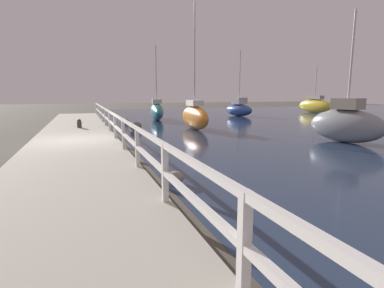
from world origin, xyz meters
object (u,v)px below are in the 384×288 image
sailboat_orange (195,116)px  sailboat_teal (157,111)px  sailboat_gray (346,124)px  mooring_bollard (79,123)px  sailboat_blue (239,109)px  sailboat_yellow (314,105)px

sailboat_orange → sailboat_teal: bearing=97.7°
sailboat_gray → mooring_bollard: bearing=131.4°
sailboat_orange → sailboat_gray: bearing=-54.7°
sailboat_teal → sailboat_blue: bearing=20.3°
mooring_bollard → sailboat_blue: size_ratio=0.08×
mooring_bollard → sailboat_gray: 13.53m
mooring_bollard → sailboat_orange: 6.69m
sailboat_orange → sailboat_blue: bearing=51.2°
sailboat_blue → mooring_bollard: bearing=-160.5°
sailboat_orange → mooring_bollard: bearing=179.5°
mooring_bollard → sailboat_blue: 16.93m
sailboat_orange → sailboat_gray: sailboat_orange is taller
mooring_bollard → sailboat_gray: size_ratio=0.09×
sailboat_blue → sailboat_yellow: (11.04, 1.94, 0.15)m
mooring_bollard → sailboat_orange: (6.67, -0.44, 0.27)m
sailboat_blue → sailboat_yellow: 11.21m
sailboat_gray → sailboat_yellow: bearing=36.7°
mooring_bollard → sailboat_yellow: 27.73m
sailboat_teal → sailboat_gray: size_ratio=1.07×
mooring_bollard → sailboat_gray: bearing=-34.3°
mooring_bollard → sailboat_yellow: bearing=22.0°
sailboat_orange → sailboat_yellow: 21.90m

